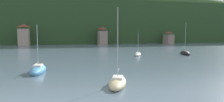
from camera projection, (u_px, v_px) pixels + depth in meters
name	position (u px, v px, depth m)	size (l,w,h in m)	color
wooded_hillside	(113.00, 27.00, 125.63)	(352.00, 45.81, 48.30)	#264223
shore_building_west	(24.00, 35.00, 84.23)	(4.32, 4.85, 8.95)	gray
shore_building_westcentral	(102.00, 36.00, 92.75)	(3.82, 6.19, 8.00)	gray
shore_building_central	(168.00, 38.00, 100.72)	(3.33, 6.26, 6.11)	gray
sailboat_near_1	(118.00, 82.00, 19.45)	(3.29, 5.33, 7.59)	#CCBC8E
sailboat_far_3	(185.00, 53.00, 48.04)	(2.94, 5.63, 7.77)	black
sailboat_mid_9	(38.00, 70.00, 25.84)	(2.24, 5.51, 6.36)	teal
sailboat_far_10	(138.00, 55.00, 46.05)	(3.02, 4.17, 5.52)	white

